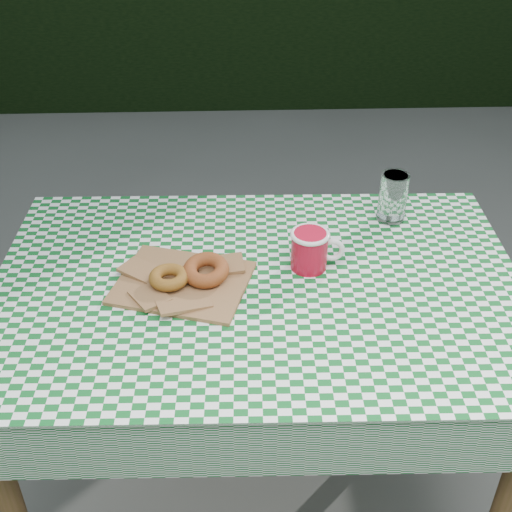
{
  "coord_description": "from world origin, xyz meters",
  "views": [
    {
      "loc": [
        0.06,
        -1.19,
        1.68
      ],
      "look_at": [
        0.11,
        0.1,
        0.79
      ],
      "focal_mm": 47.13,
      "sensor_mm": 36.0,
      "label": 1
    }
  ],
  "objects_px": {
    "paper_bag": "(182,282)",
    "coffee_mug": "(309,250)",
    "table": "(258,400)",
    "drinking_glass": "(393,197)"
  },
  "relations": [
    {
      "from": "paper_bag",
      "to": "coffee_mug",
      "type": "xyz_separation_m",
      "value": [
        0.29,
        0.06,
        0.04
      ]
    },
    {
      "from": "table",
      "to": "coffee_mug",
      "type": "height_order",
      "value": "coffee_mug"
    },
    {
      "from": "table",
      "to": "coffee_mug",
      "type": "xyz_separation_m",
      "value": [
        0.12,
        0.06,
        0.43
      ]
    },
    {
      "from": "table",
      "to": "drinking_glass",
      "type": "bearing_deg",
      "value": 38.02
    },
    {
      "from": "paper_bag",
      "to": "coffee_mug",
      "type": "relative_size",
      "value": 1.7
    },
    {
      "from": "paper_bag",
      "to": "drinking_glass",
      "type": "distance_m",
      "value": 0.6
    },
    {
      "from": "paper_bag",
      "to": "coffee_mug",
      "type": "bearing_deg",
      "value": 11.18
    },
    {
      "from": "coffee_mug",
      "to": "drinking_glass",
      "type": "height_order",
      "value": "drinking_glass"
    },
    {
      "from": "table",
      "to": "drinking_glass",
      "type": "height_order",
      "value": "drinking_glass"
    },
    {
      "from": "table",
      "to": "drinking_glass",
      "type": "xyz_separation_m",
      "value": [
        0.36,
        0.27,
        0.45
      ]
    }
  ]
}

